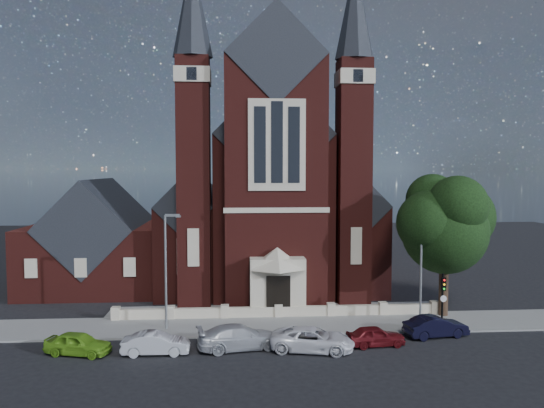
{
  "coord_description": "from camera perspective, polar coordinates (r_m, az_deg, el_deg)",
  "views": [
    {
      "loc": [
        -3.23,
        -32.5,
        11.16
      ],
      "look_at": [
        -0.09,
        12.0,
        8.21
      ],
      "focal_mm": 35.0,
      "sensor_mm": 36.0,
      "label": 1
    }
  ],
  "objects": [
    {
      "name": "forecourt_paving",
      "position": [
        42.61,
        0.46,
        -11.4
      ],
      "size": [
        26.0,
        3.0,
        0.14
      ],
      "primitive_type": "cube",
      "color": "gray",
      "rests_on": "ground"
    },
    {
      "name": "car_navy",
      "position": [
        37.75,
        17.21,
        -12.48
      ],
      "size": [
        4.44,
        2.21,
        1.4
      ],
      "primitive_type": "imported",
      "rotation": [
        0.0,
        0.0,
        1.75
      ],
      "color": "black",
      "rests_on": "ground"
    },
    {
      "name": "car_dark_red",
      "position": [
        35.07,
        11.06,
        -13.76
      ],
      "size": [
        3.86,
        1.86,
        1.27
      ],
      "primitive_type": "imported",
      "rotation": [
        0.0,
        0.0,
        1.67
      ],
      "color": "maroon",
      "rests_on": "ground"
    },
    {
      "name": "street_lamp_left",
      "position": [
        37.38,
        -11.24,
        -6.4
      ],
      "size": [
        1.16,
        0.22,
        8.09
      ],
      "color": "gray",
      "rests_on": "ground"
    },
    {
      "name": "church",
      "position": [
        55.61,
        -0.7,
        0.71
      ],
      "size": [
        20.01,
        34.9,
        29.2
      ],
      "color": "#4D1814",
      "rests_on": "ground"
    },
    {
      "name": "car_white_suv",
      "position": [
        33.66,
        4.39,
        -14.31
      ],
      "size": [
        5.52,
        3.4,
        1.43
      ],
      "primitive_type": "imported",
      "rotation": [
        0.0,
        0.0,
        1.36
      ],
      "color": "white",
      "rests_on": "ground"
    },
    {
      "name": "parish_hall",
      "position": [
        52.58,
        -18.1,
        -4.22
      ],
      "size": [
        12.0,
        12.2,
        10.24
      ],
      "color": "#4D1814",
      "rests_on": "ground"
    },
    {
      "name": "street_lamp_right",
      "position": [
        39.4,
        15.87,
        -5.95
      ],
      "size": [
        1.16,
        0.22,
        8.09
      ],
      "color": "gray",
      "rests_on": "ground"
    },
    {
      "name": "car_silver_b",
      "position": [
        33.92,
        -3.53,
        -14.09
      ],
      "size": [
        5.51,
        3.11,
        1.51
      ],
      "primitive_type": "imported",
      "rotation": [
        0.0,
        0.0,
        1.77
      ],
      "color": "#B6B8BE",
      "rests_on": "ground"
    },
    {
      "name": "car_silver_a",
      "position": [
        33.74,
        -12.38,
        -14.43
      ],
      "size": [
        4.05,
        1.42,
        1.33
      ],
      "primitive_type": "imported",
      "rotation": [
        0.0,
        0.0,
        1.57
      ],
      "color": "silver",
      "rests_on": "ground"
    },
    {
      "name": "forecourt_wall",
      "position": [
        40.69,
        0.69,
        -12.14
      ],
      "size": [
        24.0,
        0.4,
        0.9
      ],
      "primitive_type": "cube",
      "color": "#C2B29A",
      "rests_on": "ground"
    },
    {
      "name": "car_lime_van",
      "position": [
        34.95,
        -20.13,
        -13.91
      ],
      "size": [
        4.26,
        2.55,
        1.36
      ],
      "primitive_type": "imported",
      "rotation": [
        0.0,
        0.0,
        1.32
      ],
      "color": "#6BAC22",
      "rests_on": "ground"
    },
    {
      "name": "street_tree",
      "position": [
        41.57,
        18.38,
        -2.21
      ],
      "size": [
        6.4,
        6.6,
        10.7
      ],
      "color": "black",
      "rests_on": "ground"
    },
    {
      "name": "pavement_strip",
      "position": [
        38.78,
        0.94,
        -12.95
      ],
      "size": [
        60.0,
        5.0,
        0.12
      ],
      "primitive_type": "cube",
      "color": "gray",
      "rests_on": "ground"
    },
    {
      "name": "traffic_signal",
      "position": [
        38.67,
        17.9,
        -9.22
      ],
      "size": [
        0.28,
        0.42,
        4.0
      ],
      "color": "black",
      "rests_on": "ground"
    },
    {
      "name": "ground",
      "position": [
        48.9,
        -0.14,
        -9.41
      ],
      "size": [
        120.0,
        120.0,
        0.0
      ],
      "primitive_type": "plane",
      "color": "black",
      "rests_on": "ground"
    }
  ]
}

